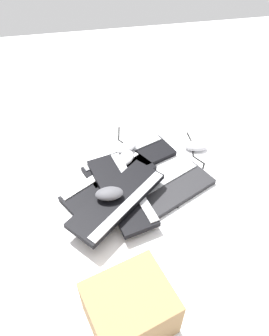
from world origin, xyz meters
TOP-DOWN VIEW (x-y plane):
  - ground_plane at (0.00, 0.00)m, footprint 3.20×3.20m
  - keyboard_0 at (0.03, 0.06)m, footprint 0.30×0.46m
  - keyboard_1 at (-0.09, 0.17)m, footprint 0.36×0.45m
  - keyboard_2 at (-0.20, -0.06)m, footprint 0.33×0.46m
  - keyboard_3 at (-0.18, 0.13)m, footprint 0.46×0.25m
  - keyboard_4 at (-0.25, 0.15)m, footprint 0.40×0.43m
  - mouse_0 at (-0.24, 0.19)m, footprint 0.07×0.11m
  - mouse_1 at (0.08, 0.07)m, footprint 0.10×0.13m
  - mouse_2 at (0.06, -0.28)m, footprint 0.09×0.12m
  - mouse_3 at (0.01, 0.08)m, footprint 0.13×0.12m
  - cable_0 at (0.01, -0.03)m, footprint 0.52×0.31m
  - cable_1 at (-0.06, -0.23)m, footprint 0.48×0.21m
  - cardboard_box at (-0.68, 0.19)m, footprint 0.27×0.29m

SIDE VIEW (x-z plane):
  - ground_plane at x=0.00m, z-range 0.00..0.00m
  - cable_1 at x=-0.06m, z-range 0.00..0.01m
  - cable_0 at x=0.01m, z-range 0.00..0.01m
  - keyboard_0 at x=0.03m, z-range 0.00..0.03m
  - keyboard_1 at x=-0.09m, z-range 0.00..0.03m
  - keyboard_2 at x=-0.20m, z-range 0.00..0.03m
  - mouse_2 at x=0.06m, z-range 0.00..0.04m
  - keyboard_3 at x=-0.18m, z-range 0.03..0.06m
  - mouse_1 at x=0.08m, z-range 0.03..0.07m
  - mouse_3 at x=0.01m, z-range 0.03..0.07m
  - keyboard_4 at x=-0.25m, z-range 0.06..0.09m
  - cardboard_box at x=-0.68m, z-range 0.00..0.18m
  - mouse_0 at x=-0.24m, z-range 0.09..0.13m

